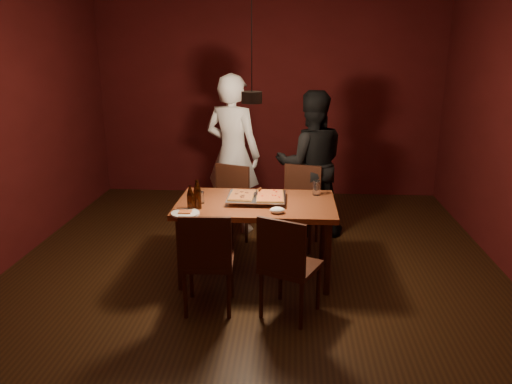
# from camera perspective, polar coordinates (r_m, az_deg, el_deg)

# --- Properties ---
(room_shell) EXTENTS (6.00, 6.00, 6.00)m
(room_shell) POSITION_cam_1_polar(r_m,az_deg,el_deg) (4.45, -0.48, 6.27)
(room_shell) COLOR #34200E
(room_shell) RESTS_ON ground
(dining_table) EXTENTS (1.50, 0.90, 0.75)m
(dining_table) POSITION_cam_1_polar(r_m,az_deg,el_deg) (4.77, 0.00, -2.00)
(dining_table) COLOR brown
(dining_table) RESTS_ON floor
(chair_far_left) EXTENTS (0.54, 0.54, 0.49)m
(chair_far_left) POSITION_cam_1_polar(r_m,az_deg,el_deg) (5.60, -3.20, -0.69)
(chair_far_left) COLOR #38190F
(chair_far_left) RESTS_ON floor
(chair_far_right) EXTENTS (0.51, 0.51, 0.49)m
(chair_far_right) POSITION_cam_1_polar(r_m,az_deg,el_deg) (5.60, 5.06, -0.71)
(chair_far_right) COLOR #38190F
(chair_far_right) RESTS_ON floor
(chair_near_left) EXTENTS (0.44, 0.44, 0.49)m
(chair_near_left) POSITION_cam_1_polar(r_m,az_deg,el_deg) (4.16, -5.61, -7.04)
(chair_near_left) COLOR #38190F
(chair_near_left) RESTS_ON floor
(chair_near_right) EXTENTS (0.56, 0.56, 0.49)m
(chair_near_right) POSITION_cam_1_polar(r_m,az_deg,el_deg) (4.06, 3.50, -7.59)
(chair_near_right) COLOR #38190F
(chair_near_right) RESTS_ON floor
(pizza_tray) EXTENTS (0.57, 0.47, 0.05)m
(pizza_tray) POSITION_cam_1_polar(r_m,az_deg,el_deg) (4.77, 0.07, -0.75)
(pizza_tray) COLOR silver
(pizza_tray) RESTS_ON dining_table
(pizza_meat) EXTENTS (0.25, 0.37, 0.02)m
(pizza_meat) POSITION_cam_1_polar(r_m,az_deg,el_deg) (4.77, -1.60, -0.33)
(pizza_meat) COLOR maroon
(pizza_meat) RESTS_ON pizza_tray
(pizza_cheese) EXTENTS (0.27, 0.41, 0.02)m
(pizza_cheese) POSITION_cam_1_polar(r_m,az_deg,el_deg) (4.75, 1.63, -0.42)
(pizza_cheese) COLOR gold
(pizza_cheese) RESTS_ON pizza_tray
(spatula) EXTENTS (0.11, 0.25, 0.04)m
(spatula) POSITION_cam_1_polar(r_m,az_deg,el_deg) (4.80, 0.20, -0.19)
(spatula) COLOR silver
(spatula) RESTS_ON pizza_tray
(beer_bottle_a) EXTENTS (0.06, 0.06, 0.23)m
(beer_bottle_a) POSITION_cam_1_polar(r_m,az_deg,el_deg) (4.53, -7.52, -0.67)
(beer_bottle_a) COLOR black
(beer_bottle_a) RESTS_ON dining_table
(beer_bottle_b) EXTENTS (0.07, 0.07, 0.27)m
(beer_bottle_b) POSITION_cam_1_polar(r_m,az_deg,el_deg) (4.56, -6.73, -0.27)
(beer_bottle_b) COLOR black
(beer_bottle_b) RESTS_ON dining_table
(water_glass_left) EXTENTS (0.07, 0.07, 0.11)m
(water_glass_left) POSITION_cam_1_polar(r_m,az_deg,el_deg) (4.73, -6.37, -0.62)
(water_glass_left) COLOR silver
(water_glass_left) RESTS_ON dining_table
(water_glass_right) EXTENTS (0.07, 0.07, 0.15)m
(water_glass_right) POSITION_cam_1_polar(r_m,az_deg,el_deg) (4.98, 6.91, 0.47)
(water_glass_right) COLOR silver
(water_glass_right) RESTS_ON dining_table
(plate_slice) EXTENTS (0.25, 0.25, 0.03)m
(plate_slice) POSITION_cam_1_polar(r_m,az_deg,el_deg) (4.45, -8.09, -2.41)
(plate_slice) COLOR white
(plate_slice) RESTS_ON dining_table
(napkin) EXTENTS (0.13, 0.10, 0.06)m
(napkin) POSITION_cam_1_polar(r_m,az_deg,el_deg) (4.44, 2.46, -2.09)
(napkin) COLOR white
(napkin) RESTS_ON dining_table
(diner_white) EXTENTS (0.80, 0.67, 1.88)m
(diner_white) POSITION_cam_1_polar(r_m,az_deg,el_deg) (5.93, -2.67, 4.34)
(diner_white) COLOR silver
(diner_white) RESTS_ON floor
(diner_dark) EXTENTS (0.89, 0.73, 1.70)m
(diner_dark) POSITION_cam_1_polar(r_m,az_deg,el_deg) (5.86, 6.28, 3.21)
(diner_dark) COLOR black
(diner_dark) RESTS_ON floor
(pendant_lamp) EXTENTS (0.18, 0.18, 1.10)m
(pendant_lamp) POSITION_cam_1_polar(r_m,az_deg,el_deg) (4.40, -0.49, 10.90)
(pendant_lamp) COLOR black
(pendant_lamp) RESTS_ON ceiling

